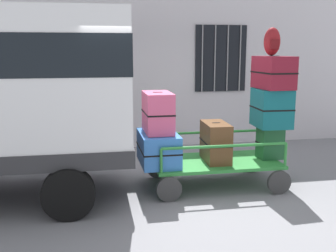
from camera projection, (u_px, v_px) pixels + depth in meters
The scene contains 11 objects.
ground_plane at pixel (165, 185), 6.65m from camera, with size 40.00×40.00×0.00m, color gray.
building_wall at pixel (143, 36), 8.98m from camera, with size 12.00×0.38×5.00m.
luggage_cart at pixel (215, 165), 6.59m from camera, with size 2.11×1.20×0.43m.
cart_railing at pixel (215, 142), 6.51m from camera, with size 2.00×1.06×0.39m.
suitcase_left_bottom at pixel (158, 148), 6.37m from camera, with size 0.60×0.98×0.50m.
suitcase_left_middle at pixel (158, 112), 6.28m from camera, with size 0.43×0.74×0.63m.
suitcase_midleft_bottom at pixel (216, 142), 6.50m from camera, with size 0.40×0.73×0.63m.
suitcase_center_bottom at pixel (270, 143), 6.67m from camera, with size 0.40×0.34×0.53m.
suitcase_center_middle at pixel (272, 108), 6.56m from camera, with size 0.56×0.66×0.63m.
suitcase_center_top at pixel (273, 72), 6.45m from camera, with size 0.50×0.75×0.52m.
backpack at pixel (272, 42), 6.36m from camera, with size 0.27×0.22×0.44m.
Camera 1 is at (-1.10, -6.25, 2.22)m, focal length 43.03 mm.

